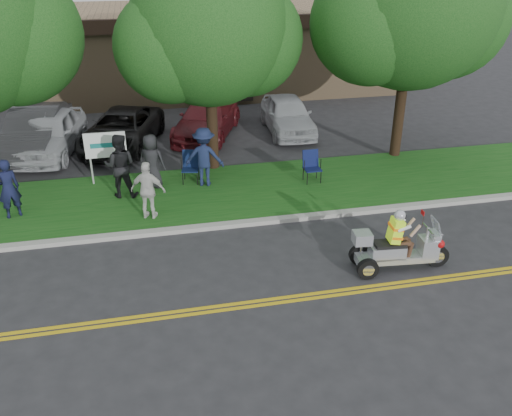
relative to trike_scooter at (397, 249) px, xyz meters
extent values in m
plane|color=#28282B|center=(-3.77, -0.15, -0.54)|extent=(120.00, 120.00, 0.00)
cube|color=gold|center=(-3.77, -0.73, -0.54)|extent=(60.00, 0.10, 0.01)
cube|color=gold|center=(-3.77, -0.57, -0.54)|extent=(60.00, 0.10, 0.01)
cube|color=#A8A89E|center=(-3.77, 2.90, -0.48)|extent=(60.00, 0.25, 0.12)
cube|color=#154C14|center=(-3.77, 5.05, -0.49)|extent=(60.00, 4.00, 0.10)
cube|color=#9E7F5B|center=(-1.77, 18.85, 1.46)|extent=(18.00, 8.00, 4.00)
cube|color=black|center=(-1.77, 14.80, 3.16)|extent=(18.00, 0.30, 0.60)
sphere|color=#124213|center=(-8.92, 7.15, 4.05)|extent=(4.05, 4.05, 4.05)
cylinder|color=#332114|center=(-3.27, 7.05, 1.56)|extent=(0.36, 0.36, 4.20)
sphere|color=#124213|center=(-3.27, 7.05, 4.11)|extent=(4.80, 4.80, 4.80)
sphere|color=#124213|center=(-2.07, 7.35, 3.66)|extent=(3.60, 3.60, 3.60)
sphere|color=#124213|center=(-4.47, 6.85, 3.58)|extent=(3.36, 3.36, 3.36)
cylinder|color=#332114|center=(3.23, 6.85, 1.84)|extent=(0.36, 0.36, 4.76)
sphere|color=#124213|center=(3.23, 6.85, 4.73)|extent=(5.60, 5.60, 5.60)
sphere|color=#124213|center=(4.63, 7.15, 4.22)|extent=(4.20, 4.20, 4.20)
sphere|color=#124213|center=(1.83, 6.65, 4.13)|extent=(3.92, 3.92, 3.92)
cylinder|color=silver|center=(-7.17, 6.45, 0.01)|extent=(0.06, 0.06, 1.10)
cylinder|color=silver|center=(-6.17, 6.45, 0.01)|extent=(0.06, 0.06, 1.10)
cube|color=white|center=(-6.67, 6.45, 0.81)|extent=(1.25, 0.06, 0.80)
cylinder|color=black|center=(1.02, -0.09, -0.27)|extent=(0.55, 0.18, 0.54)
cylinder|color=black|center=(-0.80, -0.25, -0.29)|extent=(0.51, 0.18, 0.50)
cylinder|color=black|center=(-0.73, 0.40, -0.29)|extent=(0.51, 0.18, 0.50)
cube|color=silver|center=(0.04, 0.00, -0.24)|extent=(1.74, 0.57, 0.16)
cube|color=silver|center=(-0.23, 0.02, -0.05)|extent=(0.84, 0.49, 0.31)
cube|color=black|center=(-0.18, 0.02, 0.14)|extent=(0.75, 0.44, 0.09)
cube|color=silver|center=(0.76, -0.07, 0.00)|extent=(0.44, 0.47, 0.49)
cube|color=silver|center=(0.88, -0.08, 0.52)|extent=(0.21, 0.43, 0.44)
cube|color=silver|center=(-0.85, 0.08, 0.36)|extent=(0.44, 0.41, 0.27)
sphere|color=#B20C0F|center=(0.95, -0.21, 0.16)|extent=(0.20, 0.20, 0.20)
cube|color=#BAF419|center=(-0.09, 0.01, 0.50)|extent=(0.34, 0.39, 0.58)
sphere|color=silver|center=(-0.03, 0.00, 0.88)|extent=(0.26, 0.26, 0.26)
cylinder|color=black|center=(-4.43, 5.77, -0.23)|extent=(0.03, 0.03, 0.42)
cylinder|color=black|center=(-3.99, 5.67, -0.23)|extent=(0.03, 0.03, 0.42)
cylinder|color=black|center=(-4.34, 6.18, -0.23)|extent=(0.03, 0.03, 0.42)
cylinder|color=black|center=(-3.89, 6.08, -0.23)|extent=(0.03, 0.03, 0.42)
cube|color=#0E1C43|center=(-4.16, 5.92, -0.01)|extent=(0.61, 0.58, 0.04)
cube|color=#0E1C43|center=(-4.11, 6.14, 0.27)|extent=(0.54, 0.27, 0.56)
cylinder|color=black|center=(-0.63, 4.94, -0.23)|extent=(0.03, 0.03, 0.41)
cylinder|color=black|center=(-0.18, 4.95, -0.23)|extent=(0.03, 0.03, 0.41)
cylinder|color=black|center=(-0.64, 5.35, -0.23)|extent=(0.03, 0.03, 0.41)
cylinder|color=black|center=(-0.19, 5.36, -0.23)|extent=(0.03, 0.03, 0.41)
cube|color=#0E1644|center=(-0.41, 5.15, -0.02)|extent=(0.52, 0.47, 0.04)
cube|color=#0E1644|center=(-0.41, 5.38, 0.26)|extent=(0.52, 0.16, 0.56)
imported|color=#141838|center=(-9.22, 4.60, 0.41)|extent=(0.73, 0.62, 1.68)
imported|color=black|center=(-6.26, 5.35, 0.52)|extent=(1.05, 0.88, 1.92)
imported|color=silver|center=(-5.52, 3.72, 0.38)|extent=(1.03, 0.69, 1.63)
imported|color=#182244|center=(-3.74, 5.64, 0.49)|extent=(1.33, 0.98, 1.84)
imported|color=black|center=(-5.33, 5.82, 0.41)|extent=(0.97, 0.81, 1.69)
imported|color=#B4B7BC|center=(-8.77, 9.84, 0.24)|extent=(2.60, 4.85, 1.57)
imported|color=#2B2B2E|center=(-9.27, 10.18, 0.26)|extent=(2.20, 5.02, 1.60)
imported|color=black|center=(-6.27, 10.06, 0.13)|extent=(3.61, 5.29, 1.34)
imported|color=#511217|center=(-2.97, 10.71, 0.15)|extent=(3.61, 5.13, 1.38)
imported|color=#B0B3B8|center=(0.23, 10.43, 0.18)|extent=(1.93, 4.34, 1.45)
camera|label=1|loc=(-5.52, -9.90, 6.43)|focal=38.00mm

